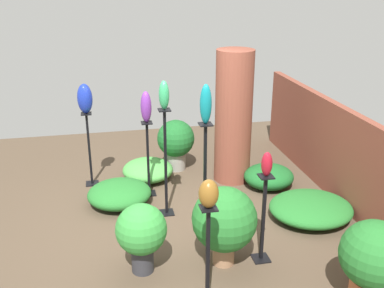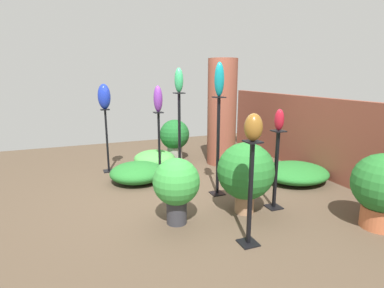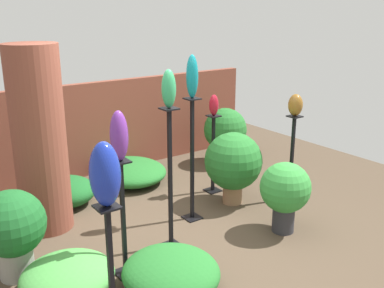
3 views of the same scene
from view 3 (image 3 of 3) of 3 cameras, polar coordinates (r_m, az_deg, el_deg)
The scene contains 23 objects.
ground_plane at distance 5.16m, azimuth -0.04°, elevation -11.81°, with size 8.00×8.00×0.00m, color #4C3D2D.
brick_wall_back at distance 6.99m, azimuth -12.41°, elevation 1.89°, with size 5.60×0.12×1.42m, color brown.
brick_pillar at distance 5.28m, azimuth -18.79°, elevation 0.43°, with size 0.59×0.59×2.13m, color brown.
pedestal_jade at distance 4.69m, azimuth -2.78°, elevation -5.25°, with size 0.20×0.20×1.54m.
pedestal_cobalt at distance 3.46m, azimuth -10.13°, elevation -17.50°, with size 0.20×0.20×1.19m.
pedestal_bronze at distance 6.07m, azimuth 12.52°, elevation -2.25°, with size 0.20×0.20×1.15m.
pedestal_violet at distance 4.34m, azimuth -8.70°, elevation -10.00°, with size 0.20×0.20×1.17m.
pedestal_teal at distance 5.32m, azimuth 0.02°, elevation -2.66°, with size 0.20×0.20×1.50m.
pedestal_ruby at distance 6.20m, azimuth 2.69°, elevation -1.71°, with size 0.20×0.20×1.09m.
art_vase_jade at distance 4.41m, azimuth -2.97°, elevation 7.02°, with size 0.15×0.14×0.38m, color #2D9356.
art_vase_cobalt at distance 3.05m, azimuth -10.99°, elevation -3.81°, with size 0.21×0.23×0.46m, color #192D9E.
art_vase_bronze at distance 5.86m, azimuth 13.00°, elevation 4.85°, with size 0.18×0.19×0.28m, color brown.
art_vase_violet at distance 4.03m, azimuth -9.25°, elevation 1.01°, with size 0.17×0.16×0.46m, color #6B2D8C.
art_vase_teal at distance 5.07m, azimuth 0.02°, elevation 8.57°, with size 0.13×0.14×0.49m, color #0F727A.
art_vase_ruby at distance 6.00m, azimuth 2.79°, elevation 4.97°, with size 0.13×0.12×0.28m, color maroon.
potted_plant_back_center at distance 7.36m, azimuth 4.23°, elevation 1.50°, with size 0.70×0.70×0.92m.
potted_plant_front_right at distance 5.83m, azimuth 5.27°, elevation -2.33°, with size 0.75×0.75×0.96m.
potted_plant_near_pillar at distance 4.58m, azimuth -21.88°, elevation -9.82°, with size 0.64×0.64×0.88m.
potted_plant_mid_right at distance 5.20m, azimuth 11.74°, elevation -5.79°, with size 0.58×0.58×0.83m.
foliage_bed_east at distance 4.38m, azimuth -15.51°, elevation -15.88°, with size 0.86×0.83×0.31m, color #479942.
foliage_bed_west at distance 6.13m, azimuth -15.67°, elevation -5.79°, with size 0.74×0.79×0.35m, color #195923.
foliage_bed_center at distance 6.71m, azimuth -7.90°, elevation -3.49°, with size 1.04×1.16×0.31m, color #236B28.
foliage_bed_rear at distance 4.28m, azimuth -2.69°, elevation -15.97°, with size 0.89×0.93×0.33m, color #236B28.
Camera 3 is at (-2.65, -3.66, 2.50)m, focal length 42.00 mm.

